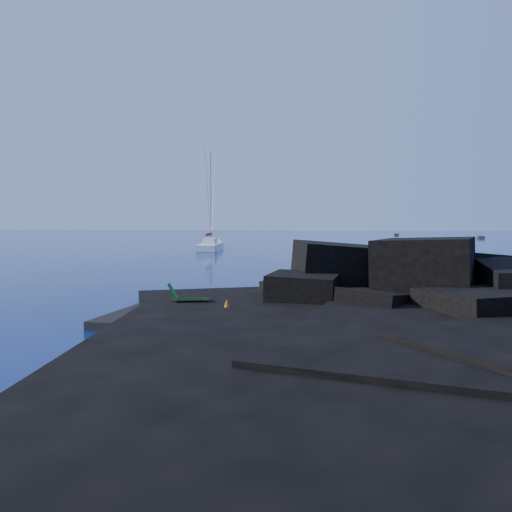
# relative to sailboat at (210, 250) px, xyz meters

# --- Properties ---
(ground) EXTENTS (400.00, 400.00, 0.00)m
(ground) POSITION_rel_sailboat_xyz_m (7.30, -49.62, 0.00)
(ground) COLOR #04153B
(ground) RESTS_ON ground
(headland) EXTENTS (24.00, 24.00, 3.60)m
(headland) POSITION_rel_sailboat_xyz_m (20.30, -46.62, 0.00)
(headland) COLOR black
(headland) RESTS_ON ground
(beach) EXTENTS (9.08, 6.86, 0.70)m
(beach) POSITION_rel_sailboat_xyz_m (11.80, -49.12, 0.00)
(beach) COLOR black
(beach) RESTS_ON ground
(surf_foam) EXTENTS (10.00, 8.00, 0.06)m
(surf_foam) POSITION_rel_sailboat_xyz_m (12.30, -44.62, 0.00)
(surf_foam) COLOR white
(surf_foam) RESTS_ON ground
(sailboat) EXTENTS (4.03, 13.44, 13.88)m
(sailboat) POSITION_rel_sailboat_xyz_m (0.00, 0.00, 0.00)
(sailboat) COLOR white
(sailboat) RESTS_ON ground
(deck_chair) EXTENTS (1.89, 1.15, 1.21)m
(deck_chair) POSITION_rel_sailboat_xyz_m (10.43, -48.09, 0.95)
(deck_chair) COLOR #1C812A
(deck_chair) RESTS_ON beach
(towel) EXTENTS (2.20, 1.46, 0.05)m
(towel) POSITION_rel_sailboat_xyz_m (10.10, -49.29, 0.38)
(towel) COLOR white
(towel) RESTS_ON beach
(sunbather) EXTENTS (1.80, 0.88, 0.23)m
(sunbather) POSITION_rel_sailboat_xyz_m (10.10, -49.29, 0.52)
(sunbather) COLOR tan
(sunbather) RESTS_ON towel
(marker_cone) EXTENTS (0.46, 0.46, 0.61)m
(marker_cone) POSITION_rel_sailboat_xyz_m (12.28, -49.29, 0.65)
(marker_cone) COLOR orange
(marker_cone) RESTS_ON beach
(distant_boat_a) EXTENTS (1.74, 4.24, 0.55)m
(distant_boat_a) POSITION_rel_sailboat_xyz_m (36.62, 80.58, 0.00)
(distant_boat_a) COLOR #27272C
(distant_boat_a) RESTS_ON ground
(distant_boat_b) EXTENTS (2.09, 4.58, 0.59)m
(distant_boat_b) POSITION_rel_sailboat_xyz_m (53.23, 57.50, 0.00)
(distant_boat_b) COLOR #26252A
(distant_boat_b) RESTS_ON ground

